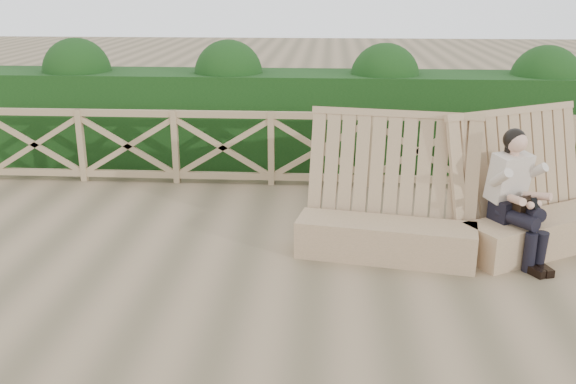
{
  "coord_description": "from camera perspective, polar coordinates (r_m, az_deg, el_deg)",
  "views": [
    {
      "loc": [
        0.14,
        -5.62,
        2.88
      ],
      "look_at": [
        -0.26,
        0.4,
        0.9
      ],
      "focal_mm": 40.0,
      "sensor_mm": 36.0,
      "label": 1
    }
  ],
  "objects": [
    {
      "name": "ground",
      "position": [
        6.32,
        2.1,
        -8.97
      ],
      "size": [
        60.0,
        60.0,
        0.0
      ],
      "primitive_type": "plane",
      "color": "brown",
      "rests_on": "ground"
    },
    {
      "name": "bench",
      "position": [
        7.37,
        15.33,
        -2.3
      ],
      "size": [
        3.71,
        1.63,
        1.55
      ],
      "rotation": [
        0.0,
        0.0,
        0.2
      ],
      "color": "#8B724F",
      "rests_on": "ground"
    },
    {
      "name": "woman",
      "position": [
        7.26,
        19.62,
        -0.03
      ],
      "size": [
        0.66,
        0.93,
        1.42
      ],
      "rotation": [
        0.0,
        0.0,
        0.51
      ],
      "color": "black",
      "rests_on": "ground"
    },
    {
      "name": "guardrail",
      "position": [
        9.42,
        2.81,
        3.83
      ],
      "size": [
        10.1,
        0.09,
        1.1
      ],
      "color": "#917454",
      "rests_on": "ground"
    },
    {
      "name": "hedge",
      "position": [
        10.54,
        2.95,
        6.48
      ],
      "size": [
        12.0,
        1.2,
        1.5
      ],
      "primitive_type": "cube",
      "color": "black",
      "rests_on": "ground"
    }
  ]
}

